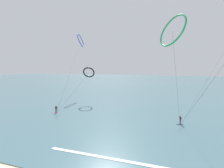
% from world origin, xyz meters
% --- Properties ---
extents(sea_water, '(400.00, 200.00, 0.08)m').
position_xyz_m(sea_water, '(0.00, 106.20, 0.04)').
color(sea_water, '#476B75').
rests_on(sea_water, ground).
extents(surfer_magenta, '(1.40, 0.63, 1.70)m').
position_xyz_m(surfer_magenta, '(-14.65, 24.69, 0.82)').
color(surfer_magenta, '#CC288E').
rests_on(surfer_magenta, ground).
extents(surfer_navy, '(1.40, 0.61, 1.70)m').
position_xyz_m(surfer_navy, '(11.86, 25.15, 0.82)').
color(surfer_navy, navy).
rests_on(surfer_navy, ground).
extents(kite_charcoal, '(3.89, 14.81, 10.65)m').
position_xyz_m(kite_charcoal, '(-12.79, 38.10, 8.99)').
color(kite_charcoal, black).
rests_on(kite_charcoal, ground).
extents(kite_cobalt, '(9.12, 28.83, 23.29)m').
position_xyz_m(kite_cobalt, '(-22.16, 50.61, 20.69)').
color(kite_cobalt, '#2647B7').
rests_on(kite_cobalt, ground).
extents(kite_emerald, '(4.89, 7.42, 18.48)m').
position_xyz_m(kite_emerald, '(9.76, 20.45, 16.02)').
color(kite_emerald, '#199351').
rests_on(kite_emerald, ground).
extents(wave_crest_far, '(18.24, 0.57, 0.12)m').
position_xyz_m(wave_crest_far, '(4.43, 10.60, 0.06)').
color(wave_crest_far, white).
rests_on(wave_crest_far, ground).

